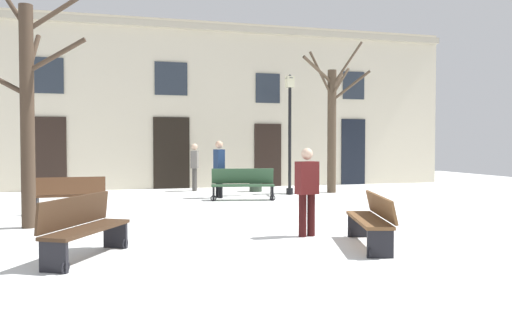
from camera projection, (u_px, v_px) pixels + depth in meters
ground_plane at (273, 215)px, 11.35m from camera, size 30.25×30.25×0.00m
building_facade at (214, 104)px, 18.66m from camera, size 18.91×0.60×6.20m
tree_near_facade at (28, 103)px, 9.63m from camera, size 2.15×1.19×5.32m
tree_right_of_center at (332, 123)px, 16.56m from camera, size 2.31×1.56×4.92m
streetlamp at (290, 121)px, 15.99m from camera, size 0.30×0.30×3.89m
litter_bin at (256, 181)px, 17.01m from camera, size 0.46×0.46×0.74m
bench_near_lamp at (70, 195)px, 11.67m from camera, size 1.65×0.51×0.87m
bench_facing_shops at (243, 184)px, 14.46m from camera, size 1.90×0.82×0.92m
bench_by_litter_bin at (372, 219)px, 7.91m from camera, size 0.91×1.81×0.83m
bench_back_to_back_right at (84, 227)px, 7.06m from camera, size 1.19×1.69×0.90m
person_by_shop_door at (219, 166)px, 15.01m from camera, size 0.31×0.42×1.73m
person_crossing_plaza at (307, 188)px, 8.76m from camera, size 0.42×0.30×1.57m
person_near_bench at (195, 165)px, 17.23m from camera, size 0.32×0.43×1.65m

